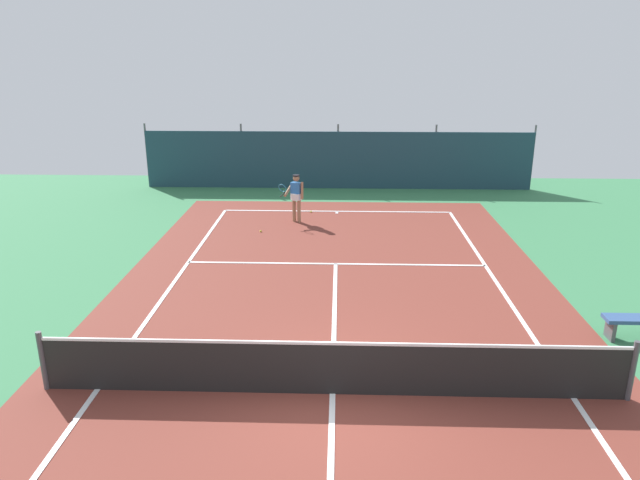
# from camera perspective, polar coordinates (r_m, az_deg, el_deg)

# --- Properties ---
(ground_plane) EXTENTS (36.00, 36.00, 0.00)m
(ground_plane) POSITION_cam_1_polar(r_m,az_deg,el_deg) (10.46, 1.23, -14.74)
(ground_plane) COLOR #387A4C
(court_surface) EXTENTS (11.02, 26.60, 0.01)m
(court_surface) POSITION_cam_1_polar(r_m,az_deg,el_deg) (10.46, 1.23, -14.72)
(court_surface) COLOR brown
(court_surface) RESTS_ON ground
(tennis_net) EXTENTS (10.12, 0.10, 1.10)m
(tennis_net) POSITION_cam_1_polar(r_m,az_deg,el_deg) (10.19, 1.25, -12.33)
(tennis_net) COLOR black
(tennis_net) RESTS_ON ground
(back_fence) EXTENTS (16.30, 0.98, 2.70)m
(back_fence) POSITION_cam_1_polar(r_m,az_deg,el_deg) (25.44, 1.73, 6.78)
(back_fence) COLOR #1E3D4C
(back_fence) RESTS_ON ground
(tennis_player) EXTENTS (0.86, 0.62, 1.64)m
(tennis_player) POSITION_cam_1_polar(r_m,az_deg,el_deg) (19.92, -2.35, 4.43)
(tennis_player) COLOR #9E7051
(tennis_player) RESTS_ON ground
(tennis_ball_near_player) EXTENTS (0.07, 0.07, 0.07)m
(tennis_ball_near_player) POSITION_cam_1_polar(r_m,az_deg,el_deg) (21.30, -0.88, 2.78)
(tennis_ball_near_player) COLOR #CCDB33
(tennis_ball_near_player) RESTS_ON ground
(tennis_ball_midcourt) EXTENTS (0.07, 0.07, 0.07)m
(tennis_ball_midcourt) POSITION_cam_1_polar(r_m,az_deg,el_deg) (19.11, -5.79, 0.87)
(tennis_ball_midcourt) COLOR #CCDB33
(tennis_ball_midcourt) RESTS_ON ground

